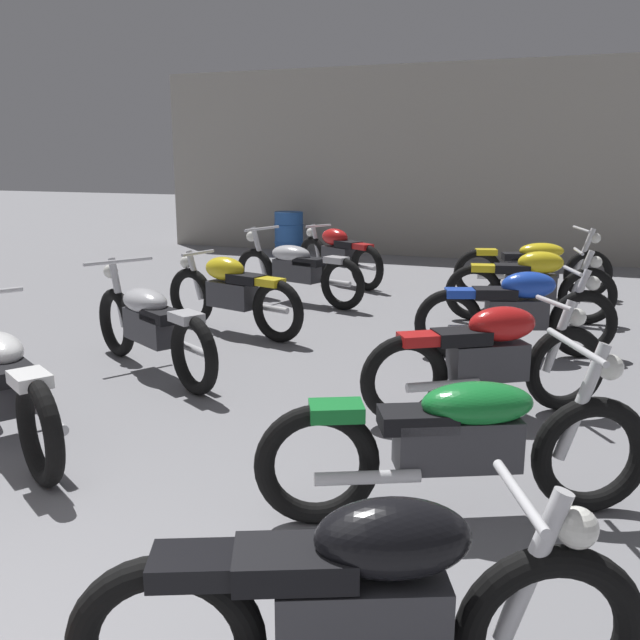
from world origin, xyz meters
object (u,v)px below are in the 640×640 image
at_px(motorcycle_left_row_1, 3,381).
at_px(motorcycle_left_row_2, 151,324).
at_px(motorcycle_left_row_4, 296,269).
at_px(motorcycle_right_row_3, 517,311).
at_px(motorcycle_right_row_1, 460,440).
at_px(motorcycle_left_row_5, 338,254).
at_px(motorcycle_left_row_3, 231,292).
at_px(motorcycle_right_row_0, 364,608).
at_px(oil_drum, 289,233).
at_px(motorcycle_right_row_4, 531,284).
at_px(motorcycle_right_row_5, 534,266).
at_px(motorcycle_right_row_2, 489,358).

xyz_separation_m(motorcycle_left_row_1, motorcycle_left_row_2, (-0.01, 1.74, 0.00)).
distance_m(motorcycle_left_row_4, motorcycle_right_row_3, 3.44).
bearing_deg(motorcycle_left_row_2, motorcycle_right_row_1, -28.19).
distance_m(motorcycle_left_row_2, motorcycle_left_row_5, 4.88).
bearing_deg(motorcycle_left_row_4, motorcycle_left_row_3, -90.45).
bearing_deg(motorcycle_right_row_0, oil_drum, 114.69).
bearing_deg(motorcycle_right_row_4, motorcycle_right_row_5, 93.22).
bearing_deg(motorcycle_right_row_4, motorcycle_right_row_0, -90.03).
height_order(motorcycle_left_row_5, motorcycle_right_row_5, motorcycle_right_row_5).
bearing_deg(motorcycle_right_row_4, motorcycle_left_row_4, 178.67).
distance_m(motorcycle_left_row_2, motorcycle_right_row_2, 2.99).
relative_size(motorcycle_right_row_0, motorcycle_right_row_5, 0.88).
bearing_deg(motorcycle_left_row_1, motorcycle_right_row_2, 29.86).
relative_size(motorcycle_left_row_5, motorcycle_right_row_4, 0.89).
xyz_separation_m(motorcycle_left_row_1, motorcycle_left_row_5, (0.05, 6.61, 0.01)).
bearing_deg(oil_drum, motorcycle_left_row_3, -72.25).
distance_m(motorcycle_left_row_3, motorcycle_right_row_1, 4.45).
distance_m(motorcycle_right_row_5, oil_drum, 5.61).
distance_m(motorcycle_left_row_1, motorcycle_left_row_5, 6.61).
height_order(motorcycle_left_row_4, oil_drum, motorcycle_left_row_4).
bearing_deg(motorcycle_right_row_5, motorcycle_right_row_1, -88.90).
bearing_deg(motorcycle_right_row_0, motorcycle_left_row_1, 154.01).
distance_m(motorcycle_left_row_1, motorcycle_left_row_3, 3.31).
bearing_deg(motorcycle_left_row_4, motorcycle_right_row_1, -58.53).
distance_m(motorcycle_right_row_4, oil_drum, 6.58).
distance_m(motorcycle_left_row_5, motorcycle_right_row_1, 7.17).
xyz_separation_m(motorcycle_right_row_1, motorcycle_right_row_3, (-0.04, 3.36, 0.01)).
xyz_separation_m(motorcycle_right_row_2, oil_drum, (-4.94, 7.63, -0.03)).
relative_size(motorcycle_right_row_4, oil_drum, 2.30).
relative_size(motorcycle_left_row_1, motorcycle_right_row_5, 0.91).
bearing_deg(motorcycle_right_row_0, motorcycle_left_row_5, 110.11).
bearing_deg(motorcycle_right_row_2, motorcycle_right_row_4, 89.48).
distance_m(motorcycle_left_row_4, motorcycle_right_row_5, 3.29).
bearing_deg(motorcycle_right_row_2, motorcycle_left_row_4, 131.44).
xyz_separation_m(motorcycle_left_row_4, motorcycle_right_row_3, (3.03, -1.65, 0.01)).
height_order(motorcycle_right_row_5, oil_drum, motorcycle_right_row_5).
distance_m(motorcycle_left_row_1, motorcycle_right_row_2, 3.43).
bearing_deg(motorcycle_right_row_4, motorcycle_right_row_2, -90.52).
relative_size(motorcycle_left_row_1, motorcycle_left_row_5, 1.10).
bearing_deg(motorcycle_left_row_1, motorcycle_right_row_0, -25.99).
bearing_deg(motorcycle_right_row_0, motorcycle_right_row_3, 89.95).
relative_size(motorcycle_right_row_3, motorcycle_right_row_4, 0.97).
height_order(motorcycle_left_row_3, motorcycle_right_row_3, same).
bearing_deg(motorcycle_left_row_1, motorcycle_left_row_3, 90.57).
bearing_deg(motorcycle_right_row_1, motorcycle_right_row_0, -91.49).
bearing_deg(motorcycle_right_row_0, motorcycle_left_row_3, 122.46).
bearing_deg(oil_drum, motorcycle_right_row_4, -40.92).
distance_m(motorcycle_left_row_3, motorcycle_left_row_5, 3.30).
distance_m(motorcycle_right_row_1, motorcycle_right_row_4, 4.93).
height_order(motorcycle_left_row_2, motorcycle_right_row_1, same).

